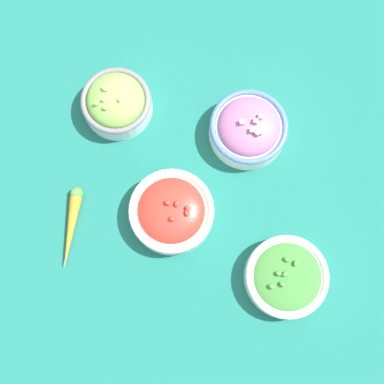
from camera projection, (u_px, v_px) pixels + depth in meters
ground_plane at (192, 195)px, 1.05m from camera, size 3.00×3.00×0.00m
bowl_cherry_tomatoes at (172, 211)px, 1.01m from camera, size 0.16×0.16×0.07m
bowl_broccoli at (286, 277)px, 0.99m from camera, size 0.15×0.15×0.06m
bowl_red_onion at (248, 128)px, 1.04m from camera, size 0.15×0.15×0.08m
bowl_lettuce at (116, 102)px, 1.05m from camera, size 0.14×0.14×0.08m
loose_carrot at (71, 225)px, 1.03m from camera, size 0.04×0.16×0.03m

